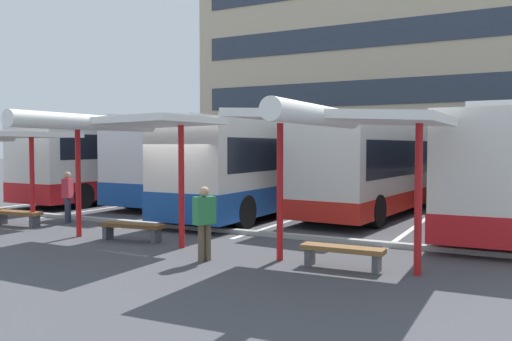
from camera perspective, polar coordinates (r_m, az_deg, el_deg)
The scene contains 20 objects.
ground_plane at distance 15.24m, azimuth -8.55°, elevation -6.60°, with size 160.00×160.00×0.00m, color #47474C.
terminal_building at distance 43.03m, azimuth 15.51°, elevation 12.69°, with size 30.14×10.53×22.67m.
coach_bus_0 at distance 25.54m, azimuth -12.76°, elevation 1.11°, with size 2.93×12.29×3.80m.
coach_bus_1 at distance 23.47m, azimuth -5.19°, elevation 0.96°, with size 2.78×10.88×3.77m.
coach_bus_2 at distance 19.82m, azimuth 1.74°, elevation 0.39°, with size 2.72×11.83×3.60m.
coach_bus_3 at distance 20.26m, azimuth 13.81°, elevation 0.36°, with size 3.51×11.61×3.54m.
coach_bus_4 at distance 17.66m, azimuth 24.74°, elevation 0.01°, with size 2.74×11.22×3.64m.
lane_stripe_0 at distance 26.61m, azimuth -17.07°, elevation -2.70°, with size 0.16×14.00×0.01m, color white.
lane_stripe_1 at distance 24.06m, azimuth -10.42°, elevation -3.18°, with size 0.16×14.00×0.01m, color white.
lane_stripe_2 at distance 21.90m, azimuth -2.32°, elevation -3.72°, with size 0.16×14.00×0.01m, color white.
lane_stripe_3 at distance 20.27m, azimuth 7.31°, elevation -4.26°, with size 0.16×14.00×0.01m, color white.
lane_stripe_4 at distance 19.30m, azimuth 18.28°, elevation -4.73°, with size 0.16×14.00×0.01m, color white.
bench_1 at distance 17.75m, azimuth -24.39°, elevation -4.40°, with size 1.68×0.55×0.45m.
waiting_shelter_1 at distance 13.54m, azimuth -14.63°, elevation 4.72°, with size 4.38×4.79×3.18m.
bench_2 at distance 14.02m, azimuth -13.32°, elevation -6.06°, with size 1.79×0.65×0.45m.
waiting_shelter_2 at distance 10.41m, azimuth 9.18°, elevation 5.35°, with size 3.87×5.12×3.17m.
bench_3 at distance 10.75m, azimuth 9.34°, elevation -8.70°, with size 1.69×0.45×0.45m.
platform_kerb at distance 15.67m, azimuth -7.37°, elevation -6.11°, with size 44.00×0.24×0.12m, color #ADADA8.
waiting_passenger_0 at distance 11.27m, azimuth -5.62°, elevation -5.20°, with size 0.40×0.51×1.59m.
waiting_passenger_1 at distance 17.70m, azimuth -19.73°, elevation -2.36°, with size 0.41×0.52×1.64m.
Camera 1 is at (8.83, -12.17, 2.46)m, focal length 36.93 mm.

